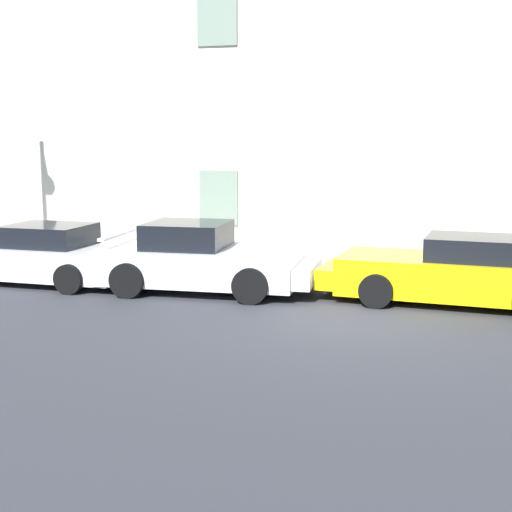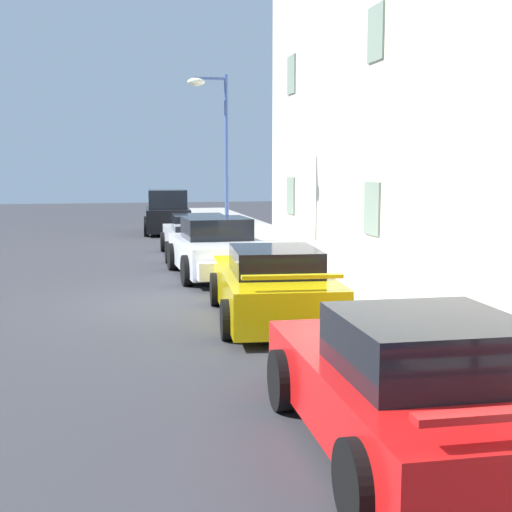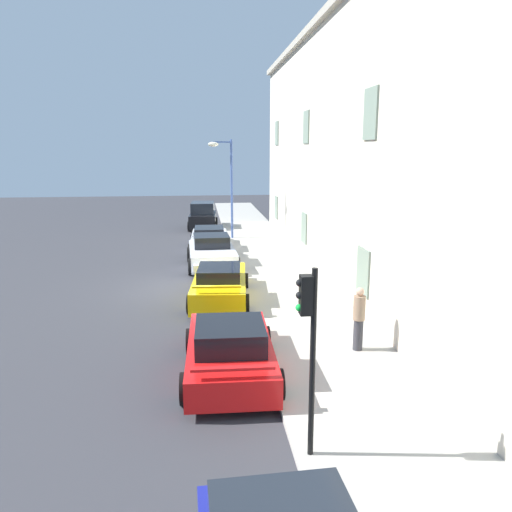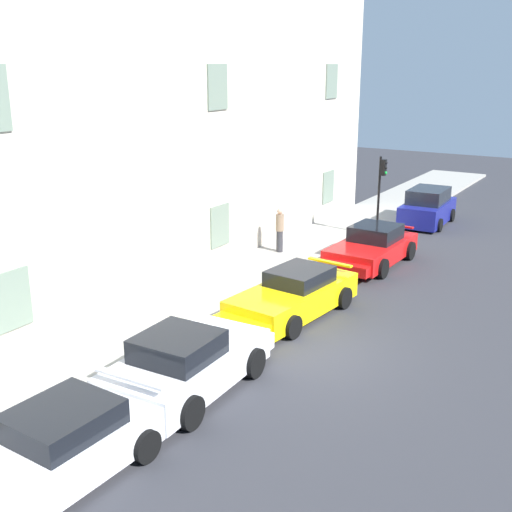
{
  "view_description": "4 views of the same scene",
  "coord_description": "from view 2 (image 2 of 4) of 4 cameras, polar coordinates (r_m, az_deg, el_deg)",
  "views": [
    {
      "loc": [
        1.58,
        -13.1,
        3.29
      ],
      "look_at": [
        -2.1,
        1.03,
        0.85
      ],
      "focal_mm": 50.66,
      "sensor_mm": 36.0,
      "label": 1
    },
    {
      "loc": [
        13.93,
        -1.46,
        2.79
      ],
      "look_at": [
        -0.6,
        1.68,
        0.85
      ],
      "focal_mm": 48.45,
      "sensor_mm": 36.0,
      "label": 2
    },
    {
      "loc": [
        18.87,
        0.79,
        5.37
      ],
      "look_at": [
        0.14,
        2.96,
        1.25
      ],
      "focal_mm": 34.3,
      "sensor_mm": 36.0,
      "label": 3
    },
    {
      "loc": [
        -13.62,
        -6.95,
        7.14
      ],
      "look_at": [
        1.66,
        2.61,
        1.7
      ],
      "focal_mm": 44.72,
      "sensor_mm": 36.0,
      "label": 4
    }
  ],
  "objects": [
    {
      "name": "ground_plane",
      "position": [
        14.28,
        -6.12,
        -3.87
      ],
      "size": [
        80.0,
        80.0,
        0.0
      ],
      "primitive_type": "plane",
      "color": "#333338"
    },
    {
      "name": "sidewalk",
      "position": [
        15.24,
        9.48,
        -2.94
      ],
      "size": [
        60.0,
        3.54,
        0.14
      ],
      "primitive_type": "cube",
      "color": "#A8A399",
      "rests_on": "ground"
    },
    {
      "name": "sportscar_red_lead",
      "position": [
        21.68,
        -4.9,
        1.55
      ],
      "size": [
        4.94,
        2.25,
        1.32
      ],
      "color": "white",
      "rests_on": "ground"
    },
    {
      "name": "sportscar_yellow_flank",
      "position": [
        17.51,
        -3.01,
        0.39
      ],
      "size": [
        4.62,
        2.39,
        1.47
      ],
      "color": "white",
      "rests_on": "ground"
    },
    {
      "name": "sportscar_white_middle",
      "position": [
        12.75,
        1.22,
        -2.46
      ],
      "size": [
        5.06,
        2.37,
        1.35
      ],
      "color": "yellow",
      "rests_on": "ground"
    },
    {
      "name": "sportscar_tail_end",
      "position": [
        7.18,
        12.37,
        -10.29
      ],
      "size": [
        4.69,
        2.33,
        1.41
      ],
      "color": "red",
      "rests_on": "ground"
    },
    {
      "name": "hatchback_parked",
      "position": [
        28.94,
        -7.32,
        3.51
      ],
      "size": [
        3.64,
        2.1,
        1.83
      ],
      "color": "black",
      "rests_on": "ground"
    },
    {
      "name": "street_lamp",
      "position": [
        24.52,
        -3.44,
        10.57
      ],
      "size": [
        0.44,
        1.42,
        5.81
      ],
      "color": "#3F5999",
      "rests_on": "sidewalk"
    }
  ]
}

